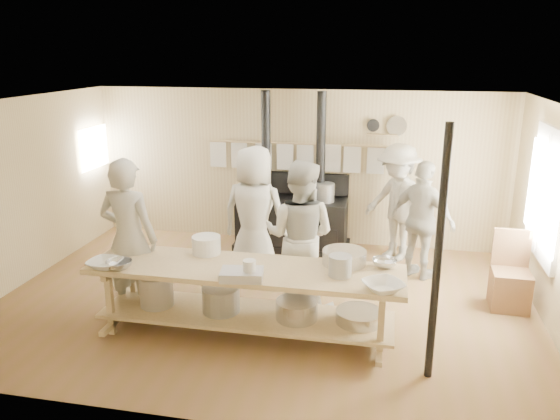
{
  "coord_description": "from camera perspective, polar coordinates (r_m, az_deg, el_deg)",
  "views": [
    {
      "loc": [
        1.54,
        -6.45,
        3.23
      ],
      "look_at": [
        0.18,
        0.2,
        1.22
      ],
      "focal_mm": 35.0,
      "sensor_mm": 36.0,
      "label": 1
    }
  ],
  "objects": [
    {
      "name": "room_shell",
      "position": [
        6.83,
        -1.82,
        2.88
      ],
      "size": [
        7.0,
        7.0,
        7.0
      ],
      "color": "tan",
      "rests_on": "ground"
    },
    {
      "name": "cook_right",
      "position": [
        8.06,
        14.65,
        -1.08
      ],
      "size": [
        1.08,
        0.93,
        1.74
      ],
      "primitive_type": "imported",
      "rotation": [
        0.0,
        0.0,
        2.54
      ],
      "color": "#B3B09E",
      "rests_on": "ground"
    },
    {
      "name": "bowl_white_b",
      "position": [
        5.72,
        10.74,
        -7.85
      ],
      "size": [
        0.56,
        0.56,
        0.1
      ],
      "primitive_type": "imported",
      "rotation": [
        0.0,
        0.0,
        2.17
      ],
      "color": "white",
      "rests_on": "prep_table"
    },
    {
      "name": "chair",
      "position": [
        7.69,
        22.87,
        -7.31
      ],
      "size": [
        0.48,
        0.48,
        1.0
      ],
      "rotation": [
        0.0,
        0.0,
        -0.03
      ],
      "color": "brown",
      "rests_on": "ground"
    },
    {
      "name": "back_wall_shelf",
      "position": [
        8.97,
        11.07,
        8.34
      ],
      "size": [
        0.63,
        0.14,
        0.32
      ],
      "color": "tan",
      "rests_on": "ground"
    },
    {
      "name": "cook_left",
      "position": [
        6.87,
        2.07,
        -2.73
      ],
      "size": [
        1.04,
        0.86,
        1.94
      ],
      "primitive_type": "imported",
      "rotation": [
        0.0,
        0.0,
        3.0
      ],
      "color": "#B3B09E",
      "rests_on": "ground"
    },
    {
      "name": "prep_table",
      "position": [
        6.37,
        -3.69,
        -8.71
      ],
      "size": [
        3.6,
        0.9,
        0.85
      ],
      "color": "tan",
      "rests_on": "ground"
    },
    {
      "name": "pitcher",
      "position": [
        5.86,
        -3.2,
        -6.28
      ],
      "size": [
        0.17,
        0.17,
        0.22
      ],
      "primitive_type": "cylinder",
      "rotation": [
        0.0,
        0.0,
        -0.27
      ],
      "color": "white",
      "rests_on": "prep_table"
    },
    {
      "name": "cook_far_left",
      "position": [
        6.9,
        -15.5,
        -2.92
      ],
      "size": [
        0.76,
        0.52,
        2.01
      ],
      "primitive_type": "imported",
      "rotation": [
        0.0,
        0.0,
        3.09
      ],
      "color": "#B3B09E",
      "rests_on": "ground"
    },
    {
      "name": "bowl_steel_a",
      "position": [
        6.42,
        -16.49,
        -5.51
      ],
      "size": [
        0.39,
        0.39,
        0.09
      ],
      "primitive_type": "imported",
      "rotation": [
        0.0,
        0.0,
        1.16
      ],
      "color": "silver",
      "rests_on": "prep_table"
    },
    {
      "name": "bucket_galv",
      "position": [
        5.99,
        6.3,
        -5.81
      ],
      "size": [
        0.27,
        0.27,
        0.23
      ],
      "primitive_type": "cylinder",
      "rotation": [
        0.0,
        0.0,
        0.05
      ],
      "color": "gray",
      "rests_on": "prep_table"
    },
    {
      "name": "window_right",
      "position": [
        7.51,
        26.09,
        1.49
      ],
      "size": [
        0.09,
        1.5,
        1.65
      ],
      "color": "beige",
      "rests_on": "ground"
    },
    {
      "name": "left_opening",
      "position": [
        9.95,
        -18.85,
        6.19
      ],
      "size": [
        0.0,
        0.9,
        0.9
      ],
      "color": "white",
      "rests_on": "ground"
    },
    {
      "name": "cook_by_window",
      "position": [
        8.71,
        12.16,
        0.78
      ],
      "size": [
        1.36,
        1.3,
        1.85
      ],
      "primitive_type": "imported",
      "rotation": [
        0.0,
        0.0,
        -0.7
      ],
      "color": "#B3B09E",
      "rests_on": "ground"
    },
    {
      "name": "ground",
      "position": [
        7.38,
        -1.71,
        -9.47
      ],
      "size": [
        7.0,
        7.0,
        0.0
      ],
      "primitive_type": "plane",
      "color": "brown",
      "rests_on": "ground"
    },
    {
      "name": "bowl_white_a",
      "position": [
        6.5,
        -17.83,
        -5.37
      ],
      "size": [
        0.41,
        0.41,
        0.09
      ],
      "primitive_type": "imported",
      "rotation": [
        0.0,
        0.0,
        -0.1
      ],
      "color": "white",
      "rests_on": "prep_table"
    },
    {
      "name": "towel_rail",
      "position": [
        9.14,
        1.66,
        5.91
      ],
      "size": [
        3.0,
        0.04,
        0.47
      ],
      "color": "tan",
      "rests_on": "ground"
    },
    {
      "name": "roasting_pan",
      "position": [
        5.91,
        -4.01,
        -6.75
      ],
      "size": [
        0.5,
        0.37,
        0.1
      ],
      "primitive_type": "cube",
      "rotation": [
        0.0,
        0.0,
        0.16
      ],
      "color": "#B2B2B7",
      "rests_on": "prep_table"
    },
    {
      "name": "bowl_steel_b",
      "position": [
        6.33,
        10.87,
        -5.46
      ],
      "size": [
        0.34,
        0.34,
        0.09
      ],
      "primitive_type": "imported",
      "rotation": [
        0.0,
        0.0,
        3.36
      ],
      "color": "silver",
      "rests_on": "prep_table"
    },
    {
      "name": "mixing_bowl_large",
      "position": [
        6.33,
        6.73,
        -4.91
      ],
      "size": [
        0.61,
        0.61,
        0.16
      ],
      "primitive_type": "cylinder",
      "rotation": [
        0.0,
        0.0,
        -0.25
      ],
      "color": "silver",
      "rests_on": "prep_table"
    },
    {
      "name": "stove",
      "position": [
        9.12,
        1.26,
        -0.79
      ],
      "size": [
        1.9,
        0.75,
        2.6
      ],
      "color": "black",
      "rests_on": "ground"
    },
    {
      "name": "cook_center",
      "position": [
        7.64,
        -2.68,
        -0.59
      ],
      "size": [
        1.04,
        0.76,
        1.97
      ],
      "primitive_type": "imported",
      "rotation": [
        0.0,
        0.0,
        3.0
      ],
      "color": "#B3B09E",
      "rests_on": "ground"
    },
    {
      "name": "deep_bowl_enamel",
      "position": [
        6.65,
        -7.7,
        -3.63
      ],
      "size": [
        0.41,
        0.41,
        0.22
      ],
      "primitive_type": "cylinder",
      "rotation": [
        0.0,
        0.0,
        -0.2
      ],
      "color": "white",
      "rests_on": "prep_table"
    },
    {
      "name": "support_post",
      "position": [
        5.48,
        16.18,
        -4.8
      ],
      "size": [
        0.08,
        0.08,
        2.6
      ],
      "primitive_type": "cylinder",
      "color": "black",
      "rests_on": "ground"
    }
  ]
}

